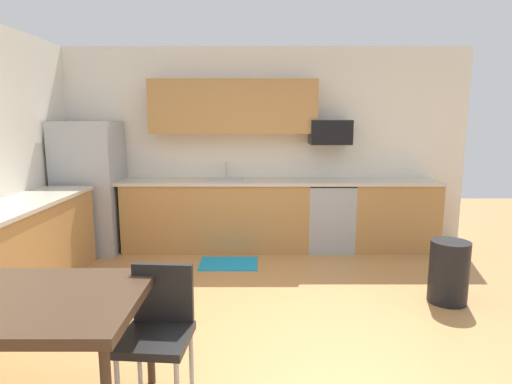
# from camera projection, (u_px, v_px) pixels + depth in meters

# --- Properties ---
(ground_plane) EXTENTS (12.00, 12.00, 0.00)m
(ground_plane) POSITION_uv_depth(u_px,v_px,m) (256.00, 331.00, 3.48)
(ground_plane) COLOR #B77F47
(wall_back) EXTENTS (5.80, 0.10, 2.70)m
(wall_back) POSITION_uv_depth(u_px,v_px,m) (256.00, 147.00, 5.87)
(wall_back) COLOR silver
(wall_back) RESTS_ON ground
(cabinet_run_back) EXTENTS (2.44, 0.60, 0.90)m
(cabinet_run_back) POSITION_uv_depth(u_px,v_px,m) (217.00, 216.00, 5.67)
(cabinet_run_back) COLOR #AD7A42
(cabinet_run_back) RESTS_ON ground
(cabinet_run_back_right) EXTENTS (1.11, 0.60, 0.90)m
(cabinet_run_back_right) POSITION_uv_depth(u_px,v_px,m) (392.00, 216.00, 5.67)
(cabinet_run_back_right) COLOR #AD7A42
(cabinet_run_back_right) RESTS_ON ground
(cabinet_run_left) EXTENTS (0.60, 2.00, 0.90)m
(cabinet_run_left) POSITION_uv_depth(u_px,v_px,m) (26.00, 250.00, 4.19)
(cabinet_run_left) COLOR #AD7A42
(cabinet_run_left) RESTS_ON ground
(countertop_back) EXTENTS (4.80, 0.64, 0.04)m
(countertop_back) POSITION_uv_depth(u_px,v_px,m) (256.00, 182.00, 5.59)
(countertop_back) COLOR beige
(countertop_back) RESTS_ON cabinet_run_back
(countertop_left) EXTENTS (0.64, 2.00, 0.04)m
(countertop_left) POSITION_uv_depth(u_px,v_px,m) (21.00, 204.00, 4.11)
(countertop_left) COLOR beige
(countertop_left) RESTS_ON cabinet_run_left
(upper_cabinets_back) EXTENTS (2.20, 0.34, 0.70)m
(upper_cabinets_back) POSITION_uv_depth(u_px,v_px,m) (233.00, 107.00, 5.56)
(upper_cabinets_back) COLOR #AD7A42
(refrigerator) EXTENTS (0.76, 0.70, 1.71)m
(refrigerator) POSITION_uv_depth(u_px,v_px,m) (90.00, 187.00, 5.52)
(refrigerator) COLOR #9EA0A5
(refrigerator) RESTS_ON ground
(oven_range) EXTENTS (0.60, 0.60, 0.91)m
(oven_range) POSITION_uv_depth(u_px,v_px,m) (329.00, 216.00, 5.67)
(oven_range) COLOR #999BA0
(oven_range) RESTS_ON ground
(microwave) EXTENTS (0.54, 0.36, 0.32)m
(microwave) POSITION_uv_depth(u_px,v_px,m) (330.00, 132.00, 5.58)
(microwave) COLOR black
(sink_basin) EXTENTS (0.48, 0.40, 0.14)m
(sink_basin) POSITION_uv_depth(u_px,v_px,m) (226.00, 184.00, 5.60)
(sink_basin) COLOR #A5A8AD
(sink_basin) RESTS_ON countertop_back
(sink_faucet) EXTENTS (0.02, 0.02, 0.24)m
(sink_faucet) POSITION_uv_depth(u_px,v_px,m) (226.00, 171.00, 5.75)
(sink_faucet) COLOR #B2B5BA
(sink_faucet) RESTS_ON countertop_back
(dining_table) EXTENTS (1.40, 0.90, 0.78)m
(dining_table) POSITION_uv_depth(u_px,v_px,m) (12.00, 308.00, 2.29)
(dining_table) COLOR #422D1E
(dining_table) RESTS_ON ground
(chair_near_table) EXTENTS (0.43, 0.43, 0.85)m
(chair_near_table) POSITION_uv_depth(u_px,v_px,m) (159.00, 325.00, 2.54)
(chair_near_table) COLOR black
(chair_near_table) RESTS_ON ground
(trash_bin) EXTENTS (0.36, 0.36, 0.60)m
(trash_bin) POSITION_uv_depth(u_px,v_px,m) (449.00, 272.00, 4.00)
(trash_bin) COLOR black
(trash_bin) RESTS_ON ground
(floor_mat) EXTENTS (0.70, 0.50, 0.01)m
(floor_mat) POSITION_uv_depth(u_px,v_px,m) (229.00, 264.00, 5.11)
(floor_mat) COLOR #198CBF
(floor_mat) RESTS_ON ground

